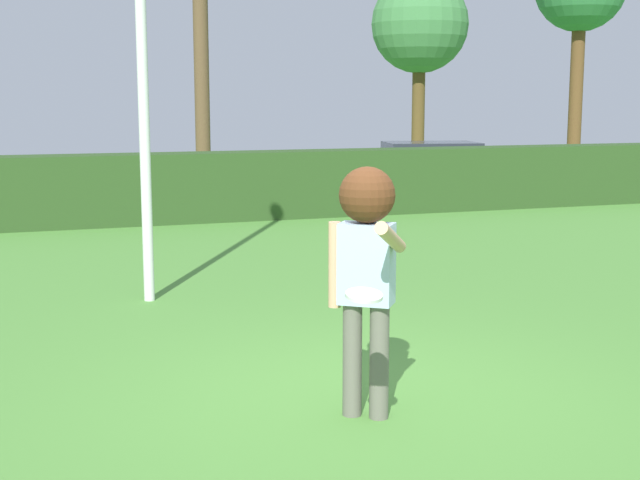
% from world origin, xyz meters
% --- Properties ---
extents(ground_plane, '(60.00, 60.00, 0.00)m').
position_xyz_m(ground_plane, '(0.00, 0.00, 0.00)').
color(ground_plane, '#508E39').
extents(person, '(0.48, 0.84, 1.82)m').
position_xyz_m(person, '(-0.12, -0.39, 1.21)').
color(person, '#676459').
rests_on(person, ground).
extents(frisbee, '(0.23, 0.23, 0.06)m').
position_xyz_m(frisbee, '(-0.48, -1.24, 1.11)').
color(frisbee, white).
extents(hedge_row, '(26.24, 0.90, 1.29)m').
position_xyz_m(hedge_row, '(0.00, 10.39, 0.64)').
color(hedge_row, '#2B4A1F').
rests_on(hedge_row, ground).
extents(parked_car_silver, '(4.47, 2.55, 1.25)m').
position_xyz_m(parked_car_silver, '(7.24, 13.45, 0.69)').
color(parked_car_silver, '#B7B7BC').
rests_on(parked_car_silver, ground).
extents(oak_tree, '(2.92, 2.92, 5.97)m').
position_xyz_m(oak_tree, '(9.35, 18.62, 4.45)').
color(oak_tree, brown).
rests_on(oak_tree, ground).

